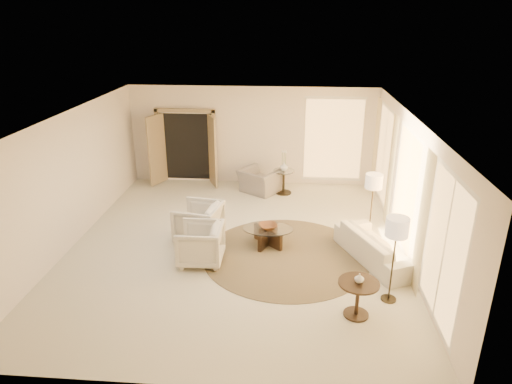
# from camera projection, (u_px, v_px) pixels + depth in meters

# --- Properties ---
(room) EXTENTS (7.04, 8.04, 2.83)m
(room) POSITION_uv_depth(u_px,v_px,m) (235.00, 185.00, 9.31)
(room) COLOR beige
(room) RESTS_ON ground
(windows_right) EXTENTS (0.10, 6.40, 2.40)m
(windows_right) POSITION_uv_depth(u_px,v_px,m) (406.00, 190.00, 9.16)
(windows_right) COLOR #FFBF66
(windows_right) RESTS_ON room
(window_back_corner) EXTENTS (1.70, 0.10, 2.40)m
(window_back_corner) POSITION_uv_depth(u_px,v_px,m) (333.00, 140.00, 12.82)
(window_back_corner) COLOR #FFBF66
(window_back_corner) RESTS_ON room
(curtains_right) EXTENTS (0.06, 5.20, 2.60)m
(curtains_right) POSITION_uv_depth(u_px,v_px,m) (394.00, 178.00, 10.02)
(curtains_right) COLOR beige
(curtains_right) RESTS_ON room
(french_doors) EXTENTS (1.95, 0.66, 2.16)m
(french_doors) POSITION_uv_depth(u_px,v_px,m) (186.00, 147.00, 13.12)
(french_doors) COLOR tan
(french_doors) RESTS_ON room
(area_rug) EXTENTS (3.97, 3.97, 0.01)m
(area_rug) POSITION_uv_depth(u_px,v_px,m) (286.00, 255.00, 9.43)
(area_rug) COLOR #3B301E
(area_rug) RESTS_ON room
(sofa) EXTENTS (1.59, 2.21, 0.60)m
(sofa) POSITION_uv_depth(u_px,v_px,m) (377.00, 247.00, 9.15)
(sofa) COLOR beige
(sofa) RESTS_ON room
(armchair_left) EXTENTS (1.01, 1.05, 0.94)m
(armchair_left) POSITION_uv_depth(u_px,v_px,m) (199.00, 220.00, 9.91)
(armchair_left) COLOR beige
(armchair_left) RESTS_ON room
(armchair_right) EXTENTS (0.81, 0.86, 0.88)m
(armchair_right) POSITION_uv_depth(u_px,v_px,m) (200.00, 242.00, 9.03)
(armchair_right) COLOR beige
(armchair_right) RESTS_ON room
(accent_chair) EXTENTS (1.20, 1.11, 0.88)m
(accent_chair) POSITION_uv_depth(u_px,v_px,m) (259.00, 177.00, 12.61)
(accent_chair) COLOR gray
(accent_chair) RESTS_ON room
(coffee_table) EXTENTS (1.28, 1.28, 0.40)m
(coffee_table) POSITION_uv_depth(u_px,v_px,m) (268.00, 234.00, 9.78)
(coffee_table) COLOR black
(coffee_table) RESTS_ON room
(end_table) EXTENTS (0.67, 0.67, 0.63)m
(end_table) POSITION_uv_depth(u_px,v_px,m) (358.00, 293.00, 7.41)
(end_table) COLOR black
(end_table) RESTS_ON room
(side_table) EXTENTS (0.57, 0.57, 0.67)m
(side_table) POSITION_uv_depth(u_px,v_px,m) (284.00, 179.00, 12.54)
(side_table) COLOR black
(side_table) RESTS_ON room
(floor_lamp_near) EXTENTS (0.36, 0.36, 1.50)m
(floor_lamp_near) POSITION_uv_depth(u_px,v_px,m) (374.00, 184.00, 9.70)
(floor_lamp_near) COLOR black
(floor_lamp_near) RESTS_ON room
(floor_lamp_far) EXTENTS (0.38, 0.38, 1.57)m
(floor_lamp_far) POSITION_uv_depth(u_px,v_px,m) (397.00, 231.00, 7.49)
(floor_lamp_far) COLOR black
(floor_lamp_far) RESTS_ON room
(bowl) EXTENTS (0.50, 0.50, 0.09)m
(bowl) POSITION_uv_depth(u_px,v_px,m) (268.00, 226.00, 9.70)
(bowl) COLOR brown
(bowl) RESTS_ON coffee_table
(end_vase) EXTENTS (0.16, 0.16, 0.16)m
(end_vase) POSITION_uv_depth(u_px,v_px,m) (359.00, 278.00, 7.31)
(end_vase) COLOR white
(end_vase) RESTS_ON end_table
(side_vase) EXTENTS (0.25, 0.25, 0.23)m
(side_vase) POSITION_uv_depth(u_px,v_px,m) (284.00, 167.00, 12.40)
(side_vase) COLOR white
(side_vase) RESTS_ON side_table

